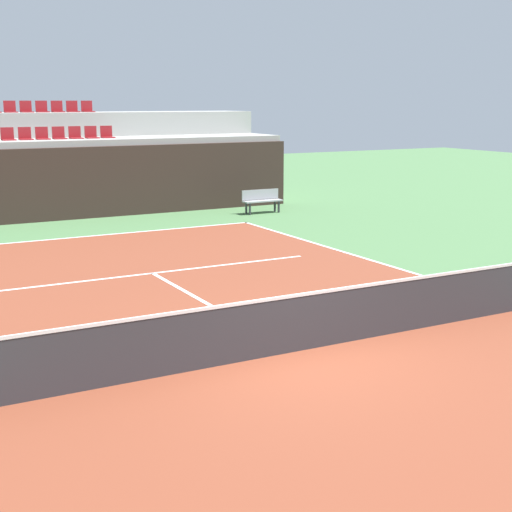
% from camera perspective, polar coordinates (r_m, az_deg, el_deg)
% --- Properties ---
extents(ground_plane, '(80.00, 80.00, 0.00)m').
position_cam_1_polar(ground_plane, '(12.19, 2.90, -7.42)').
color(ground_plane, '#477042').
extents(court_surface, '(11.00, 24.00, 0.01)m').
position_cam_1_polar(court_surface, '(12.19, 2.90, -7.40)').
color(court_surface, brown).
rests_on(court_surface, ground_plane).
extents(baseline_far, '(11.00, 0.10, 0.00)m').
position_cam_1_polar(baseline_far, '(22.92, -12.90, 1.48)').
color(baseline_far, white).
rests_on(baseline_far, court_surface).
extents(service_line_far, '(8.26, 0.10, 0.00)m').
position_cam_1_polar(service_line_far, '(17.74, -7.96, -1.32)').
color(service_line_far, white).
rests_on(service_line_far, court_surface).
extents(centre_service_line, '(0.10, 6.40, 0.00)m').
position_cam_1_polar(centre_service_line, '(14.88, -3.56, -3.80)').
color(centre_service_line, white).
rests_on(centre_service_line, court_surface).
extents(back_wall, '(17.92, 0.30, 2.47)m').
position_cam_1_polar(back_wall, '(26.20, -15.20, 5.34)').
color(back_wall, '#33231E').
rests_on(back_wall, ground_plane).
extents(stands_tier_lower, '(17.92, 2.40, 2.69)m').
position_cam_1_polar(stands_tier_lower, '(27.50, -15.89, 5.81)').
color(stands_tier_lower, '#9E9E99').
rests_on(stands_tier_lower, ground_plane).
extents(stands_tier_upper, '(17.92, 2.40, 3.59)m').
position_cam_1_polar(stands_tier_upper, '(29.80, -16.99, 7.06)').
color(stands_tier_upper, '#9E9E99').
rests_on(stands_tier_upper, ground_plane).
extents(seating_row_lower, '(5.14, 0.44, 0.44)m').
position_cam_1_polar(seating_row_lower, '(27.49, -16.11, 8.87)').
color(seating_row_lower, maroon).
rests_on(seating_row_lower, stands_tier_lower).
extents(seating_row_upper, '(5.14, 0.44, 0.44)m').
position_cam_1_polar(seating_row_upper, '(29.81, -17.25, 10.74)').
color(seating_row_upper, maroon).
rests_on(seating_row_upper, stands_tier_upper).
extents(tennis_net, '(11.08, 0.08, 1.07)m').
position_cam_1_polar(tennis_net, '(12.03, 2.92, -5.13)').
color(tennis_net, black).
rests_on(tennis_net, court_surface).
extents(player_bench, '(1.50, 0.40, 0.85)m').
position_cam_1_polar(player_bench, '(27.07, 0.44, 4.39)').
color(player_bench, '#99999E').
rests_on(player_bench, ground_plane).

